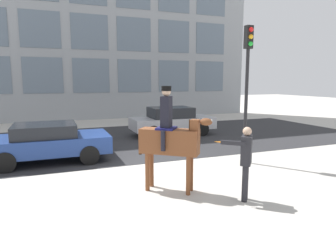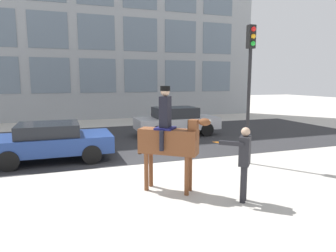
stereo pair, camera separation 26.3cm
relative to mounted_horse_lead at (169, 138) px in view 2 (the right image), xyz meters
name	(u,v)px [view 2 (the right image)]	position (x,y,z in m)	size (l,w,h in m)	color
ground_plane	(147,168)	(-0.02, 2.04, -1.33)	(80.00, 80.00, 0.00)	beige
road_surface	(120,140)	(-0.02, 6.79, -1.33)	(24.70, 8.50, 0.01)	#2D2D30
mounted_horse_lead	(169,138)	(0.00, 0.00, 0.00)	(1.60, 1.34, 2.61)	brown
pedestrian_bystander	(244,158)	(1.36, -1.19, -0.32)	(0.88, 0.57, 1.72)	#232328
street_car_near_lane	(51,141)	(-2.86, 4.05, -0.64)	(3.97, 2.02, 1.30)	navy
street_car_far_lane	(176,121)	(2.93, 7.17, -0.59)	(4.14, 1.78, 1.42)	#B7B7BC
traffic_light	(250,73)	(3.29, 1.53, 1.63)	(0.24, 0.29, 4.46)	black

